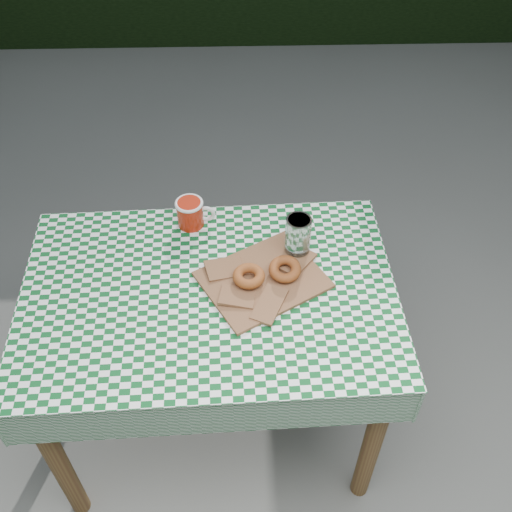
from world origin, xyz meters
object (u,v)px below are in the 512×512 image
Objects in this scene: table at (215,364)px; drinking_glass at (298,237)px; paper_bag at (263,279)px; coffee_mug at (190,213)px.

drinking_glass is at bearing 27.14° from table.
table is 0.42m from paper_bag.
paper_bag is 0.17m from drinking_glass.
paper_bag is 0.34m from coffee_mug.
drinking_glass is (0.34, -0.14, 0.02)m from coffee_mug.
drinking_glass reaches higher than paper_bag.
table is at bearing -74.21° from coffee_mug.
table is 0.52m from coffee_mug.
coffee_mug is 1.19× the size of drinking_glass.
drinking_glass is at bearing 46.02° from paper_bag.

